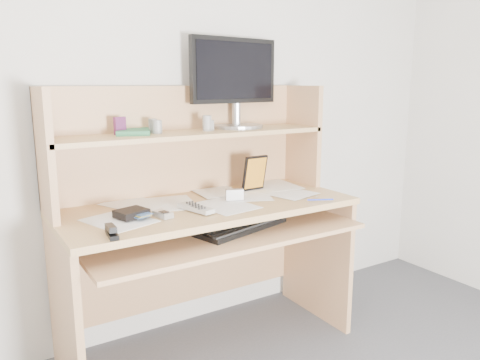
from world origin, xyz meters
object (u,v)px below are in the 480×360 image
desk (201,211)px  keyboard (241,226)px  game_case (255,173)px  monitor (235,80)px  tv_remote (196,208)px

desk → keyboard: size_ratio=2.84×
game_case → monitor: (-0.04, 0.13, 0.48)m
desk → game_case: desk is taller
game_case → desk: bearing=-178.7°
keyboard → monitor: size_ratio=0.92×
keyboard → game_case: (0.24, 0.25, 0.18)m
game_case → monitor: size_ratio=0.35×
keyboard → tv_remote: size_ratio=2.52×
tv_remote → game_case: (0.44, 0.19, 0.08)m
keyboard → monitor: monitor is taller
monitor → tv_remote: bearing=-147.9°
desk → keyboard: 0.25m
monitor → desk: bearing=-159.0°
desk → game_case: 0.37m
desk → tv_remote: desk is taller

